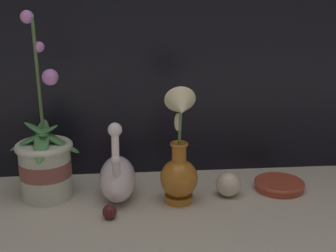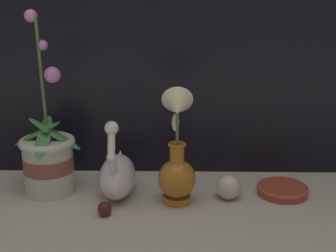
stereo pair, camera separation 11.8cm
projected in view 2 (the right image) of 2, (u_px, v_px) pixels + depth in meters
ground_plane at (171, 220)px, 1.10m from camera, size 2.80×2.80×0.00m
orchid_potted_plant at (48, 157)px, 1.23m from camera, size 0.18×0.18×0.48m
swan_figurine at (117, 174)px, 1.21m from camera, size 0.09×0.21×0.22m
blue_vase at (177, 164)px, 1.15m from camera, size 0.10×0.12×0.31m
glass_sphere at (228, 187)px, 1.20m from camera, size 0.07×0.07×0.07m
amber_dish at (282, 189)px, 1.23m from camera, size 0.14×0.14×0.02m
glass_bauble at (105, 209)px, 1.12m from camera, size 0.04×0.04×0.04m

